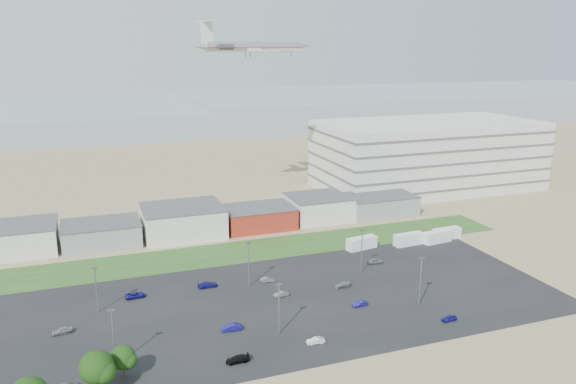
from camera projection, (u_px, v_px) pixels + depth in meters
name	position (u px, v px, depth m)	size (l,w,h in m)	color
ground	(289.00, 356.00, 96.89)	(700.00, 700.00, 0.00)	#877756
parking_lot	(279.00, 303.00, 116.73)	(120.00, 50.00, 0.01)	black
grass_strip	(220.00, 254.00, 144.18)	(160.00, 16.00, 0.02)	#2F4D1C
hills_backdrop	(189.00, 116.00, 395.47)	(700.00, 200.00, 9.00)	gray
building_row	(143.00, 225.00, 154.82)	(170.00, 20.00, 8.00)	silver
parking_garage	(427.00, 155.00, 209.94)	(80.00, 40.00, 25.00)	silver
box_trailer_a	(362.00, 243.00, 147.76)	(8.45, 2.64, 3.17)	silver
box_trailer_b	(409.00, 239.00, 150.72)	(8.37, 2.61, 3.14)	silver
box_trailer_c	(437.00, 237.00, 152.64)	(8.35, 2.61, 3.13)	silver
box_trailer_d	(447.00, 233.00, 155.58)	(8.06, 2.52, 3.02)	silver
tree_right	(97.00, 370.00, 85.06)	(5.54, 5.54, 8.31)	black
tree_near	(123.00, 360.00, 89.71)	(4.26, 4.26, 6.40)	black
lightpole_front_l	(114.00, 338.00, 92.61)	(1.20, 0.50, 10.17)	slate
lightpole_front_m	(279.00, 309.00, 103.05)	(1.18, 0.49, 9.99)	slate
lightpole_front_r	(420.00, 282.00, 114.24)	(1.24, 0.52, 10.54)	slate
lightpole_back_l	(96.00, 290.00, 111.69)	(1.13, 0.47, 9.60)	slate
lightpole_back_m	(249.00, 265.00, 123.48)	(1.23, 0.51, 10.44)	slate
lightpole_back_r	(362.00, 252.00, 130.95)	(1.27, 0.53, 10.75)	slate
airliner	(256.00, 47.00, 181.33)	(41.73, 28.45, 12.33)	silver
parked_car_1	(360.00, 304.00, 115.27)	(1.17, 3.34, 1.10)	navy
parked_car_2	(449.00, 318.00, 109.06)	(1.28, 3.18, 1.09)	navy
parked_car_3	(238.00, 359.00, 94.75)	(1.65, 4.07, 1.18)	black
parked_car_4	(232.00, 327.00, 105.39)	(1.38, 3.95, 1.30)	navy
parked_car_5	(62.00, 331.00, 104.20)	(1.49, 3.70, 1.26)	#A5A5AA
parked_car_6	(208.00, 285.00, 124.30)	(1.78, 4.39, 1.27)	navy
parked_car_7	(281.00, 294.00, 119.77)	(1.17, 3.34, 1.10)	#595B5E
parked_car_8	(375.00, 261.00, 137.89)	(1.55, 3.86, 1.32)	#A5A5AA
parked_car_9	(135.00, 295.00, 119.14)	(1.98, 4.30, 1.19)	navy
parked_car_11	(268.00, 279.00, 127.21)	(1.18, 3.39, 1.12)	#595B5E
parked_car_12	(343.00, 285.00, 124.46)	(1.51, 3.72, 1.08)	#A5A5AA
parked_car_13	(316.00, 341.00, 100.75)	(1.17, 3.36, 1.11)	silver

